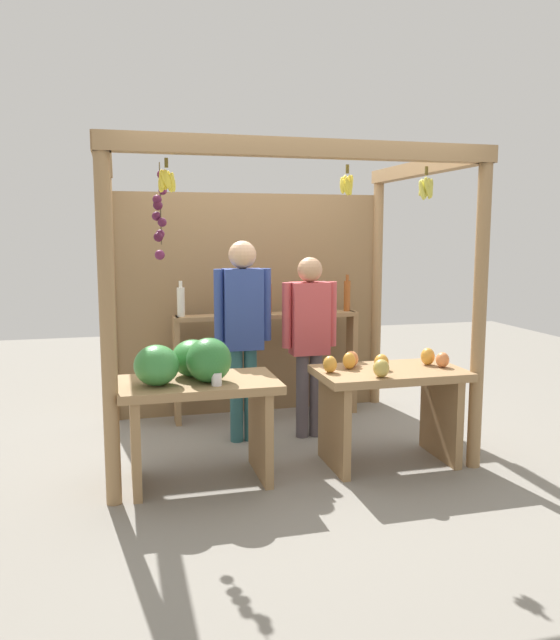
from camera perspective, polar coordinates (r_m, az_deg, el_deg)
ground_plane at (r=5.44m, az=-0.51°, el=-10.91°), size 12.00×12.00×0.00m
market_stall at (r=5.56m, az=-1.61°, el=4.15°), size 2.75×2.00×2.36m
fruit_counter_left at (r=4.44m, az=-7.85°, el=-6.10°), size 1.11×0.67×1.04m
fruit_counter_right at (r=4.87m, az=9.82°, el=-6.65°), size 1.11×0.64×0.87m
bottle_shelf_unit at (r=5.94m, az=-1.20°, el=-1.56°), size 1.76×0.22×1.35m
vendor_man at (r=5.22m, az=-3.39°, el=-0.16°), size 0.48×0.23×1.69m
vendor_woman at (r=5.34m, az=2.69°, el=-1.00°), size 0.48×0.21×1.55m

